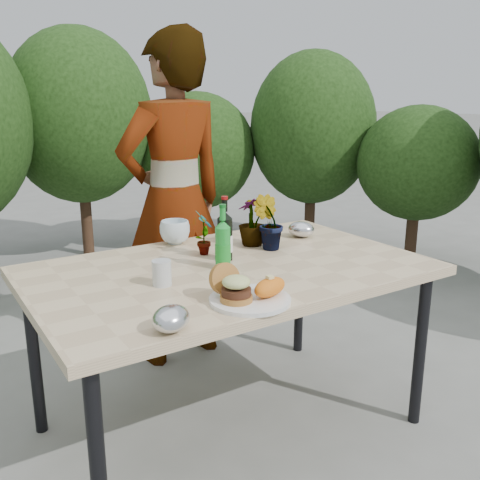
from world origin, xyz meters
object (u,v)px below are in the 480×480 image
wine_bottle (225,237)px  person (174,202)px  dinner_plate (250,300)px  patio_table (230,279)px

wine_bottle → person: size_ratio=0.16×
wine_bottle → dinner_plate: bearing=-132.6°
patio_table → wine_bottle: wine_bottle is taller
dinner_plate → person: person is taller
dinner_plate → wine_bottle: 0.51m
dinner_plate → person: size_ratio=0.16×
patio_table → person: 0.79m
person → dinner_plate: bearing=70.4°
dinner_plate → patio_table: bearing=68.4°
person → wine_bottle: bearing=76.3°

